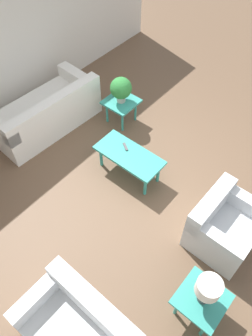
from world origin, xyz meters
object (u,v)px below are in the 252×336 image
at_px(side_table_plant, 121,104).
at_px(sofa, 46,113).
at_px(side_table_lamp, 201,301).
at_px(potted_plant, 121,89).
at_px(loveseat, 80,331).
at_px(coffee_table, 129,157).
at_px(armchair, 223,226).
at_px(table_lamp, 208,289).

bearing_deg(side_table_plant, sofa, 45.88).
height_order(side_table_lamp, potted_plant, potted_plant).
bearing_deg(loveseat, side_table_plant, 124.17).
relative_size(coffee_table, potted_plant, 2.32).
distance_m(armchair, loveseat, 2.22).
height_order(side_table_plant, table_lamp, table_lamp).
xyz_separation_m(potted_plant, table_lamp, (-2.90, 1.99, 0.04)).
xyz_separation_m(coffee_table, side_table_lamp, (-2.00, 1.13, 0.00)).
bearing_deg(sofa, loveseat, 57.79).
distance_m(sofa, loveseat, 3.67).
relative_size(sofa, loveseat, 1.57).
bearing_deg(armchair, side_table_plant, 70.83).
distance_m(coffee_table, side_table_plant, 1.24).
bearing_deg(potted_plant, loveseat, 123.57).
distance_m(armchair, potted_plant, 2.80).
height_order(sofa, loveseat, sofa).
bearing_deg(loveseat, table_lamp, 52.95).
distance_m(coffee_table, table_lamp, 2.33).
height_order(sofa, side_table_lamp, sofa).
relative_size(loveseat, table_lamp, 2.73).
height_order(armchair, potted_plant, potted_plant).
xyz_separation_m(side_table_plant, table_lamp, (-2.90, 1.99, 0.38)).
bearing_deg(potted_plant, table_lamp, 145.58).
height_order(armchair, coffee_table, armchair).
xyz_separation_m(coffee_table, potted_plant, (0.90, -0.86, 0.34)).
relative_size(armchair, side_table_plant, 1.66).
xyz_separation_m(sofa, table_lamp, (-3.84, 1.02, 0.48)).
xyz_separation_m(side_table_plant, potted_plant, (0.00, -0.00, 0.33)).
height_order(armchair, table_lamp, table_lamp).
bearing_deg(armchair, table_lamp, -163.61).
relative_size(potted_plant, table_lamp, 1.01).
height_order(loveseat, side_table_plant, loveseat).
xyz_separation_m(coffee_table, side_table_plant, (0.90, -0.86, 0.00)).
height_order(armchair, side_table_plant, armchair).
height_order(sofa, armchair, sofa).
bearing_deg(table_lamp, coffee_table, -29.40).
bearing_deg(coffee_table, side_table_lamp, 150.60).
distance_m(coffee_table, side_table_lamp, 2.30).
distance_m(side_table_plant, table_lamp, 3.54).
distance_m(sofa, potted_plant, 1.42).
relative_size(armchair, side_table_lamp, 1.66).
xyz_separation_m(armchair, coffee_table, (1.71, -0.08, 0.08)).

